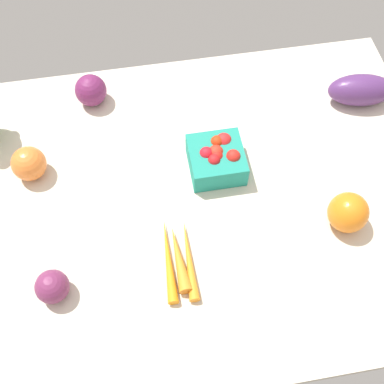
% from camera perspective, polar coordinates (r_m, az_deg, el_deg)
% --- Properties ---
extents(tablecloth, '(1.04, 0.76, 0.02)m').
position_cam_1_polar(tablecloth, '(1.00, 0.00, -0.88)').
color(tablecloth, beige).
rests_on(tablecloth, ground).
extents(bell_pepper_orange, '(0.11, 0.11, 0.08)m').
position_cam_1_polar(bell_pepper_orange, '(0.97, 17.75, -2.29)').
color(bell_pepper_orange, orange).
rests_on(bell_pepper_orange, tablecloth).
extents(berry_basket, '(0.11, 0.11, 0.07)m').
position_cam_1_polar(berry_basket, '(1.00, 2.91, 3.98)').
color(berry_basket, teal).
rests_on(berry_basket, tablecloth).
extents(carrot_bunch, '(0.06, 0.17, 0.03)m').
position_cam_1_polar(carrot_bunch, '(0.92, -1.59, -7.78)').
color(carrot_bunch, orange).
rests_on(carrot_bunch, tablecloth).
extents(red_onion_center, '(0.06, 0.06, 0.06)m').
position_cam_1_polar(red_onion_center, '(0.91, -16.00, -10.56)').
color(red_onion_center, '#742B53').
rests_on(red_onion_center, tablecloth).
extents(red_onion_near_basket, '(0.07, 0.07, 0.07)m').
position_cam_1_polar(red_onion_near_basket, '(1.13, -11.73, 11.54)').
color(red_onion_near_basket, '#6F2355').
rests_on(red_onion_near_basket, tablecloth).
extents(heirloom_tomato_orange, '(0.07, 0.07, 0.07)m').
position_cam_1_polar(heirloom_tomato_orange, '(1.04, -18.50, 3.16)').
color(heirloom_tomato_orange, orange).
rests_on(heirloom_tomato_orange, tablecloth).
extents(eggplant, '(0.16, 0.09, 0.07)m').
position_cam_1_polar(eggplant, '(1.17, 19.11, 11.18)').
color(eggplant, '#552E68').
rests_on(eggplant, tablecloth).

